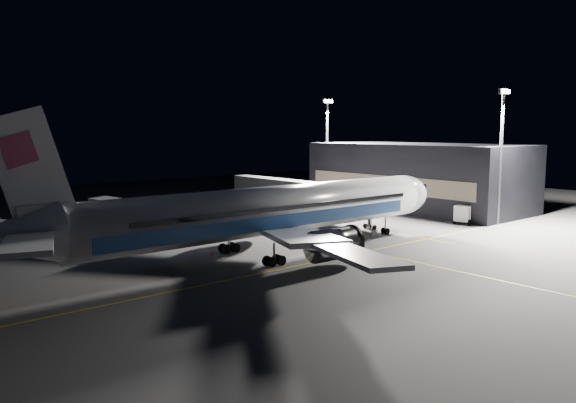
# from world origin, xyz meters

# --- Properties ---
(ground) EXTENTS (200.00, 200.00, 0.00)m
(ground) POSITION_xyz_m (0.00, 0.00, 0.00)
(ground) COLOR #4C4C4F
(ground) RESTS_ON ground
(guide_line_main) EXTENTS (0.25, 80.00, 0.01)m
(guide_line_main) POSITION_xyz_m (10.00, 0.00, 0.01)
(guide_line_main) COLOR gold
(guide_line_main) RESTS_ON ground
(guide_line_cross) EXTENTS (70.00, 0.25, 0.01)m
(guide_line_cross) POSITION_xyz_m (0.00, -6.00, 0.01)
(guide_line_cross) COLOR gold
(guide_line_cross) RESTS_ON ground
(guide_line_side) EXTENTS (0.25, 40.00, 0.01)m
(guide_line_side) POSITION_xyz_m (22.00, 10.00, 0.01)
(guide_line_side) COLOR gold
(guide_line_side) RESTS_ON ground
(airliner) EXTENTS (61.48, 54.22, 16.64)m
(airliner) POSITION_xyz_m (-1.08, 0.00, 5.16)
(airliner) COLOR silver
(airliner) RESTS_ON ground
(terminal) EXTENTS (18.12, 40.00, 12.00)m
(terminal) POSITION_xyz_m (45.98, 14.00, 6.00)
(terminal) COLOR black
(terminal) RESTS_ON ground
(jet_bridge) EXTENTS (3.60, 34.40, 6.30)m
(jet_bridge) POSITION_xyz_m (22.00, 18.06, 4.58)
(jet_bridge) COLOR #B2B2B7
(jet_bridge) RESTS_ON ground
(floodlight_mast_north) EXTENTS (2.40, 0.68, 20.70)m
(floodlight_mast_north) POSITION_xyz_m (40.00, 31.99, 12.37)
(floodlight_mast_north) COLOR #59595E
(floodlight_mast_north) RESTS_ON ground
(floodlight_mast_south) EXTENTS (2.40, 0.67, 20.70)m
(floodlight_mast_south) POSITION_xyz_m (40.00, -6.01, 12.37)
(floodlight_mast_south) COLOR #59595E
(floodlight_mast_south) RESTS_ON ground
(service_truck) EXTENTS (6.06, 3.56, 2.91)m
(service_truck) POSITION_xyz_m (37.87, -1.87, 1.56)
(service_truck) COLOR white
(service_truck) RESTS_ON ground
(baggage_tug) EXTENTS (2.49, 2.15, 1.59)m
(baggage_tug) POSITION_xyz_m (-7.22, 19.82, 0.73)
(baggage_tug) COLOR black
(baggage_tug) RESTS_ON ground
(safety_cone_a) EXTENTS (0.39, 0.39, 0.59)m
(safety_cone_a) POSITION_xyz_m (5.53, 4.00, 0.29)
(safety_cone_a) COLOR #D53B09
(safety_cone_a) RESTS_ON ground
(safety_cone_b) EXTENTS (0.37, 0.37, 0.55)m
(safety_cone_b) POSITION_xyz_m (-5.54, 4.20, 0.27)
(safety_cone_b) COLOR #D53B09
(safety_cone_b) RESTS_ON ground
(safety_cone_c) EXTENTS (0.45, 0.45, 0.68)m
(safety_cone_c) POSITION_xyz_m (-2.36, 14.00, 0.34)
(safety_cone_c) COLOR #D53B09
(safety_cone_c) RESTS_ON ground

